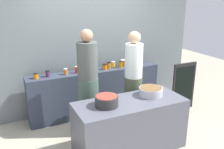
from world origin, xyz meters
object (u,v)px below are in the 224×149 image
chalkboard_sign (184,86)px  preserve_jar_10 (139,61)px  preserve_jar_2 (66,72)px  preserve_jar_6 (113,64)px  preserve_jar_4 (105,67)px  preserve_jar_0 (36,76)px  preserve_jar_9 (130,62)px  cooking_pot_left (107,101)px  cook_with_tongs (88,88)px  cook_in_cap (133,85)px  preserve_jar_5 (109,65)px  preserve_jar_8 (123,63)px  preserve_jar_3 (77,70)px  cooking_pot_center (151,91)px  preserve_jar_7 (121,64)px  preserve_jar_1 (48,74)px

chalkboard_sign → preserve_jar_10: bearing=136.1°
preserve_jar_2 → preserve_jar_6: bearing=3.8°
preserve_jar_4 → preserve_jar_6: 0.24m
preserve_jar_0 → preserve_jar_9: bearing=2.5°
preserve_jar_6 → chalkboard_sign: (1.31, -0.68, -0.46)m
cooking_pot_left → cook_with_tongs: bearing=91.1°
cooking_pot_left → cook_in_cap: bearing=37.6°
preserve_jar_5 → cook_with_tongs: 0.98m
preserve_jar_8 → preserve_jar_5: bearing=-175.1°
preserve_jar_2 → preserve_jar_3: (0.22, 0.00, 0.01)m
cook_in_cap → preserve_jar_2: bearing=142.7°
cook_in_cap → preserve_jar_6: bearing=89.2°
preserve_jar_5 → cooking_pot_left: 1.57m
preserve_jar_0 → cooking_pot_left: bearing=-60.8°
preserve_jar_10 → preserve_jar_0: bearing=-178.2°
preserve_jar_6 → preserve_jar_10: bearing=-0.8°
preserve_jar_10 → cooking_pot_center: 1.52m
cook_in_cap → preserve_jar_4: bearing=106.1°
preserve_jar_7 → preserve_jar_8: 0.14m
preserve_jar_5 → cook_with_tongs: size_ratio=0.07×
preserve_jar_0 → preserve_jar_7: preserve_jar_7 is taller
preserve_jar_7 → preserve_jar_9: size_ratio=1.00×
preserve_jar_2 → preserve_jar_6: (1.02, 0.07, 0.00)m
preserve_jar_5 → cook_in_cap: size_ratio=0.07×
preserve_jar_1 → cook_in_cap: (1.34, -0.78, -0.17)m
preserve_jar_1 → preserve_jar_10: (1.96, 0.05, 0.01)m
preserve_jar_8 → preserve_jar_10: size_ratio=1.00×
preserve_jar_9 → preserve_jar_10: bearing=-5.4°
preserve_jar_5 → preserve_jar_6: bearing=15.9°
preserve_jar_8 → cook_in_cap: 0.88m
preserve_jar_5 → preserve_jar_9: 0.52m
preserve_jar_8 → cooking_pot_center: preserve_jar_8 is taller
preserve_jar_1 → preserve_jar_2: size_ratio=1.03×
preserve_jar_0 → preserve_jar_10: bearing=1.8°
preserve_jar_3 → preserve_jar_5: same height
cooking_pot_left → chalkboard_sign: 2.27m
preserve_jar_9 → preserve_jar_6: bearing=-178.5°
preserve_jar_3 → preserve_jar_7: preserve_jar_7 is taller
preserve_jar_6 → cook_in_cap: (-0.01, -0.84, -0.17)m
preserve_jar_5 → preserve_jar_4: bearing=-156.1°
preserve_jar_6 → chalkboard_sign: 1.55m
preserve_jar_4 → preserve_jar_6: (0.23, 0.08, 0.00)m
preserve_jar_5 → preserve_jar_8: 0.33m
preserve_jar_2 → preserve_jar_7: preserve_jar_7 is taller
preserve_jar_0 → preserve_jar_1: bearing=4.1°
preserve_jar_1 → cook_in_cap: 1.56m
preserve_jar_0 → preserve_jar_4: 1.34m
preserve_jar_7 → preserve_jar_10: (0.49, 0.10, -0.00)m
cook_with_tongs → cook_in_cap: size_ratio=1.04×
preserve_jar_10 → cook_in_cap: bearing=-126.5°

